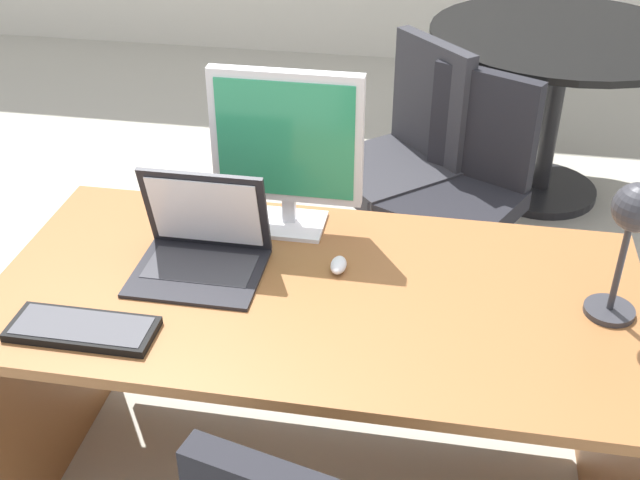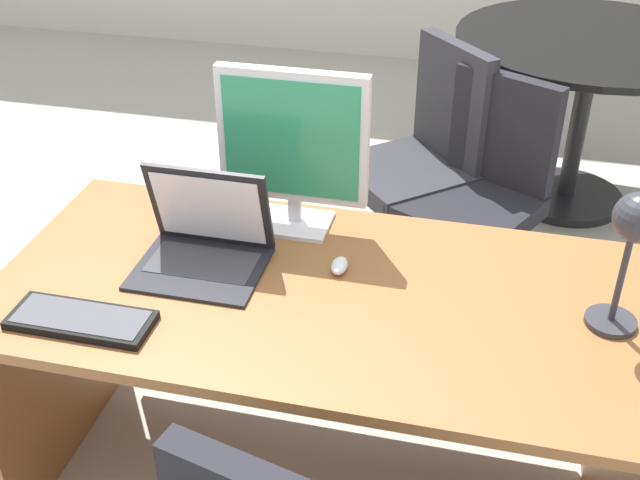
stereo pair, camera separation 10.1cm
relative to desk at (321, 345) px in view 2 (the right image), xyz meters
name	(u,v)px [view 2 (the right image)]	position (x,y,z in m)	size (l,w,h in m)	color
ground	(395,231)	(0.00, 1.45, -0.51)	(12.00, 12.00, 0.00)	#B7B2A3
desk	(321,345)	(0.00, 0.00, 0.00)	(1.63, 0.81, 0.74)	brown
monitor	(293,143)	(-0.13, 0.23, 0.48)	(0.41, 0.16, 0.46)	silver
laptop	(205,233)	(-0.31, 0.01, 0.30)	(0.33, 0.27, 0.26)	black
keyboard	(81,320)	(-0.50, -0.32, 0.24)	(0.34, 0.13, 0.02)	black
mouse	(339,266)	(0.04, 0.04, 0.24)	(0.04, 0.07, 0.03)	silver
desk_lamp	(634,236)	(0.70, -0.05, 0.49)	(0.12, 0.14, 0.36)	#2D2D33
meeting_table	(587,80)	(0.75, 1.92, 0.10)	(1.19, 1.19, 0.81)	black
meeting_chair_near	(417,177)	(0.09, 1.34, -0.16)	(0.66, 0.65, 0.89)	black
meeting_chair_far	(474,212)	(0.35, 1.13, -0.18)	(0.62, 0.63, 0.84)	black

